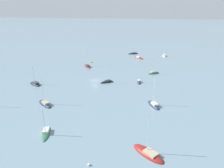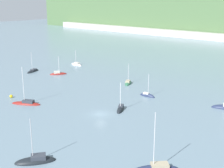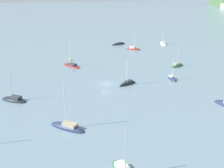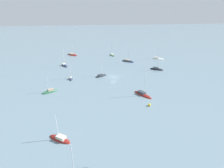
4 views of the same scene
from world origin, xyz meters
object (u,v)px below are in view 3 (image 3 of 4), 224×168
sailboat_8 (72,66)px  sailboat_12 (172,79)px  sailboat_0 (177,66)px  sailboat_10 (119,44)px  sailboat_9 (163,44)px  sailboat_6 (68,128)px  mooring_buoy_1 (70,59)px  sailboat_5 (14,100)px  sailboat_2 (133,49)px  sailboat_1 (128,84)px

sailboat_8 → sailboat_12: sailboat_8 is taller
sailboat_0 → sailboat_10: size_ratio=0.89×
sailboat_9 → sailboat_8: bearing=127.5°
sailboat_6 → sailboat_12: sailboat_6 is taller
sailboat_6 → mooring_buoy_1: bearing=-52.9°
sailboat_5 → mooring_buoy_1: size_ratio=10.06×
sailboat_2 → sailboat_5: size_ratio=0.83×
sailboat_9 → sailboat_1: bearing=153.8°
sailboat_1 → sailboat_8: bearing=-88.3°
sailboat_6 → mooring_buoy_1: (-52.29, 5.02, 0.33)m
sailboat_5 → sailboat_12: bearing=-134.5°
sailboat_1 → sailboat_9: bearing=-151.0°
sailboat_12 → mooring_buoy_1: bearing=-138.7°
sailboat_6 → sailboat_10: (-75.28, 27.99, -0.04)m
sailboat_5 → sailboat_8: bearing=-84.8°
mooring_buoy_1 → sailboat_6: bearing=-5.5°
sailboat_5 → sailboat_8: 31.66m
sailboat_6 → sailboat_9: sailboat_6 is taller
sailboat_0 → sailboat_2: bearing=76.4°
sailboat_0 → sailboat_9: size_ratio=1.05×
sailboat_1 → sailboat_6: size_ratio=0.73×
sailboat_0 → sailboat_6: bearing=-164.3°
sailboat_10 → sailboat_0: bearing=83.5°
sailboat_0 → sailboat_6: (37.07, -38.67, 0.01)m
sailboat_9 → sailboat_10: sailboat_10 is taller
sailboat_2 → sailboat_6: size_ratio=0.66×
sailboat_9 → sailboat_5: bearing=137.6°
sailboat_1 → mooring_buoy_1: bearing=-96.2°
sailboat_8 → sailboat_10: size_ratio=1.29×
sailboat_12 → sailboat_8: bearing=-129.0°
sailboat_0 → sailboat_12: bearing=-146.8°
sailboat_5 → sailboat_10: (-58.19, 39.34, -0.04)m
sailboat_10 → sailboat_2: bearing=86.2°
sailboat_9 → mooring_buoy_1: (19.62, -42.25, 0.34)m
sailboat_10 → sailboat_6: bearing=47.4°
sailboat_0 → mooring_buoy_1: bearing=127.6°
sailboat_6 → sailboat_8: size_ratio=1.04×
sailboat_6 → sailboat_12: (-24.40, 31.73, -0.02)m
sailboat_12 → sailboat_0: bearing=148.8°
sailboat_10 → mooring_buoy_1: sailboat_10 is taller
mooring_buoy_1 → sailboat_12: bearing=43.8°
sailboat_5 → sailboat_8: (-27.25, 16.11, 0.03)m
sailboat_9 → sailboat_6: bearing=151.2°
sailboat_0 → sailboat_5: (19.98, -50.02, 0.01)m
sailboat_6 → sailboat_8: (-44.34, 4.76, 0.03)m
sailboat_1 → sailboat_5: sailboat_5 is taller
sailboat_12 → sailboat_5: bearing=-82.9°
sailboat_6 → sailboat_1: bearing=-85.8°
sailboat_0 → mooring_buoy_1: size_ratio=8.48×
sailboat_2 → sailboat_10: 11.39m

